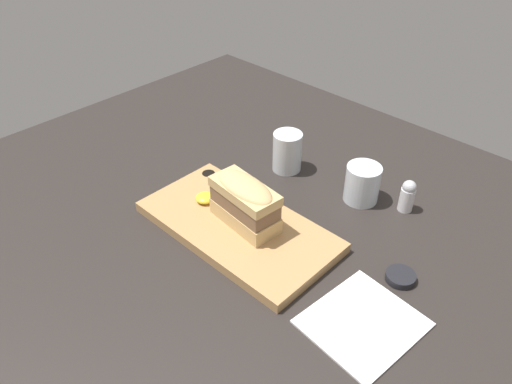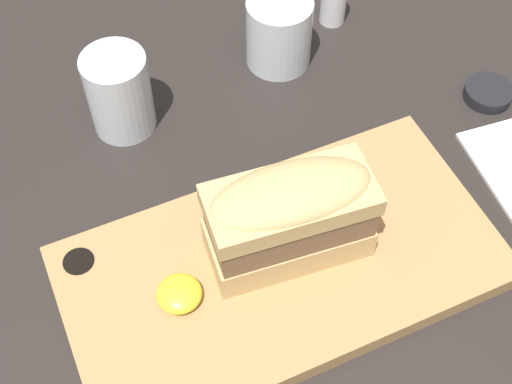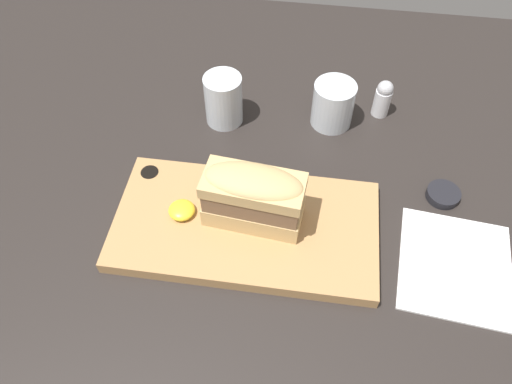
{
  "view_description": "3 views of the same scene",
  "coord_description": "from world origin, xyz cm",
  "px_view_note": "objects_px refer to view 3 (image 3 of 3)",
  "views": [
    {
      "loc": [
        46.31,
        -48.68,
        66.1
      ],
      "look_at": [
        -5.33,
        5.16,
        10.76
      ],
      "focal_mm": 35.0,
      "sensor_mm": 36.0,
      "label": 1
    },
    {
      "loc": [
        -22.38,
        -25.96,
        59.31
      ],
      "look_at": [
        -8.04,
        6.13,
        9.83
      ],
      "focal_mm": 50.0,
      "sensor_mm": 36.0,
      "label": 2
    },
    {
      "loc": [
        0.45,
        -38.72,
        64.65
      ],
      "look_at": [
        -5.58,
        3.9,
        9.18
      ],
      "focal_mm": 35.0,
      "sensor_mm": 36.0,
      "label": 3
    }
  ],
  "objects_px": {
    "serving_board": "(242,225)",
    "condiment_dish": "(440,194)",
    "water_glass": "(221,102)",
    "sandwich": "(250,195)",
    "napkin": "(452,266)",
    "wine_glass": "(330,106)",
    "salt_shaker": "(380,98)"
  },
  "relations": [
    {
      "from": "serving_board",
      "to": "salt_shaker",
      "type": "bearing_deg",
      "value": 54.62
    },
    {
      "from": "wine_glass",
      "to": "condiment_dish",
      "type": "distance_m",
      "value": 0.24
    },
    {
      "from": "napkin",
      "to": "serving_board",
      "type": "bearing_deg",
      "value": 175.91
    },
    {
      "from": "wine_glass",
      "to": "condiment_dish",
      "type": "relative_size",
      "value": 1.54
    },
    {
      "from": "salt_shaker",
      "to": "condiment_dish",
      "type": "xyz_separation_m",
      "value": [
        0.1,
        -0.18,
        -0.03
      ]
    },
    {
      "from": "serving_board",
      "to": "wine_glass",
      "type": "relative_size",
      "value": 4.82
    },
    {
      "from": "wine_glass",
      "to": "napkin",
      "type": "bearing_deg",
      "value": -55.02
    },
    {
      "from": "water_glass",
      "to": "napkin",
      "type": "bearing_deg",
      "value": -33.59
    },
    {
      "from": "salt_shaker",
      "to": "napkin",
      "type": "bearing_deg",
      "value": -71.25
    },
    {
      "from": "sandwich",
      "to": "wine_glass",
      "type": "bearing_deg",
      "value": 66.61
    },
    {
      "from": "sandwich",
      "to": "napkin",
      "type": "xyz_separation_m",
      "value": [
        0.29,
        -0.03,
        -0.07
      ]
    },
    {
      "from": "water_glass",
      "to": "serving_board",
      "type": "bearing_deg",
      "value": -72.37
    },
    {
      "from": "sandwich",
      "to": "napkin",
      "type": "relative_size",
      "value": 0.79
    },
    {
      "from": "water_glass",
      "to": "wine_glass",
      "type": "xyz_separation_m",
      "value": [
        0.19,
        0.02,
        -0.0
      ]
    },
    {
      "from": "serving_board",
      "to": "sandwich",
      "type": "height_order",
      "value": "sandwich"
    },
    {
      "from": "napkin",
      "to": "salt_shaker",
      "type": "height_order",
      "value": "salt_shaker"
    },
    {
      "from": "water_glass",
      "to": "salt_shaker",
      "type": "distance_m",
      "value": 0.28
    },
    {
      "from": "wine_glass",
      "to": "napkin",
      "type": "height_order",
      "value": "wine_glass"
    },
    {
      "from": "sandwich",
      "to": "condiment_dish",
      "type": "distance_m",
      "value": 0.31
    },
    {
      "from": "wine_glass",
      "to": "napkin",
      "type": "distance_m",
      "value": 0.33
    },
    {
      "from": "napkin",
      "to": "condiment_dish",
      "type": "bearing_deg",
      "value": 93.25
    },
    {
      "from": "water_glass",
      "to": "napkin",
      "type": "height_order",
      "value": "water_glass"
    },
    {
      "from": "serving_board",
      "to": "water_glass",
      "type": "bearing_deg",
      "value": 107.63
    },
    {
      "from": "serving_board",
      "to": "condiment_dish",
      "type": "height_order",
      "value": "serving_board"
    },
    {
      "from": "wine_glass",
      "to": "salt_shaker",
      "type": "xyz_separation_m",
      "value": [
        0.09,
        0.03,
        0.0
      ]
    },
    {
      "from": "water_glass",
      "to": "salt_shaker",
      "type": "height_order",
      "value": "water_glass"
    },
    {
      "from": "salt_shaker",
      "to": "condiment_dish",
      "type": "bearing_deg",
      "value": -61.78
    },
    {
      "from": "serving_board",
      "to": "water_glass",
      "type": "relative_size",
      "value": 4.24
    },
    {
      "from": "sandwich",
      "to": "salt_shaker",
      "type": "distance_m",
      "value": 0.34
    },
    {
      "from": "water_glass",
      "to": "sandwich",
      "type": "bearing_deg",
      "value": -69.04
    },
    {
      "from": "sandwich",
      "to": "salt_shaker",
      "type": "relative_size",
      "value": 2.07
    },
    {
      "from": "salt_shaker",
      "to": "condiment_dish",
      "type": "relative_size",
      "value": 1.36
    }
  ]
}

